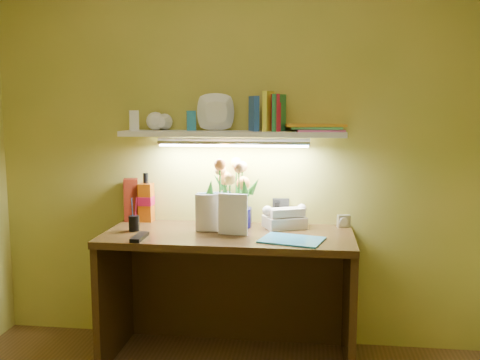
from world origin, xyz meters
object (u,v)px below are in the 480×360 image
desk (228,297)px  telephone (285,216)px  flower_bouquet (233,194)px  whisky_bottle (146,197)px  desk_clock (344,221)px

desk → telephone: bearing=29.9°
telephone → desk: bearing=-174.1°
flower_bouquet → whisky_bottle: flower_bouquet is taller
desk → flower_bouquet: flower_bouquet is taller
desk → whisky_bottle: size_ratio=4.63×
flower_bouquet → desk_clock: flower_bouquet is taller
desk_clock → whisky_bottle: size_ratio=0.24×
whisky_bottle → flower_bouquet: bearing=-7.9°
desk_clock → whisky_bottle: (-1.20, 0.01, 0.11)m
desk → whisky_bottle: whisky_bottle is taller
flower_bouquet → desk: bearing=-91.0°
desk → whisky_bottle: 0.80m
desk → whisky_bottle: bearing=156.0°
desk → desk_clock: size_ratio=19.14×
desk → telephone: size_ratio=6.19×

